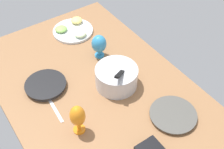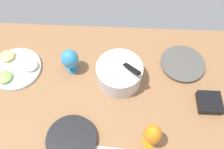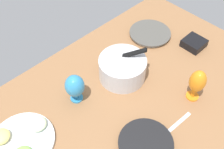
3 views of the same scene
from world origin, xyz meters
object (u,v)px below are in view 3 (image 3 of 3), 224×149
Objects in this scene: dinner_plate_right at (150,34)px; mixing_bowl at (122,68)px; fruit_platter at (22,139)px; hurricane_glass_blue at (75,86)px; hurricane_glass_orange at (197,82)px; dinner_plate_left at (146,144)px; square_bowl_black at (194,43)px.

dinner_plate_right is 39.54cm from mixing_bowl.
fruit_platter is (-97.92, -7.90, 0.58)cm from dinner_plate_right.
hurricane_glass_blue is at bearing 2.82° from fruit_platter.
hurricane_glass_blue is at bearing 168.60° from mixing_bowl.
dinner_plate_right is at bearing 4.62° from fruit_platter.
fruit_platter is 1.53× the size of hurricane_glass_orange.
hurricane_glass_blue is at bearing -174.48° from dinner_plate_right.
fruit_platter is at bearing -177.18° from hurricane_glass_blue.
fruit_platter is at bearing 133.73° from dinner_plate_left.
hurricane_glass_orange is (76.49, -39.07, 9.91)cm from fruit_platter.
hurricane_glass_blue reaches higher than dinner_plate_right.
dinner_plate_left is at bearing -121.30° from mixing_bowl.
hurricane_glass_orange is at bearing -43.07° from hurricane_glass_blue.
fruit_platter is at bearing 152.95° from hurricane_glass_orange.
dinner_plate_left is 39.30cm from hurricane_glass_orange.
square_bowl_black is at bearing -66.25° from dinner_plate_right.
dinner_plate_left is at bearing -161.93° from square_bowl_black.
mixing_bowl reaches higher than square_bowl_black.
square_bowl_black is (109.00, -17.27, 0.84)cm from fruit_platter.
hurricane_glass_orange is 1.56× the size of square_bowl_black.
hurricane_glass_blue is (-5.56, 41.89, 8.37)cm from dinner_plate_left.
dinner_plate_right is at bearing 17.63° from mixing_bowl.
dinner_plate_left is at bearing -140.95° from dinner_plate_right.
fruit_platter is (-60.61, 3.95, -5.00)cm from mixing_bowl.
dinner_plate_left is at bearing -82.44° from hurricane_glass_blue.
hurricane_glass_orange reaches higher than fruit_platter.
mixing_bowl reaches higher than dinner_plate_right.
dinner_plate_left is 0.86× the size of fruit_platter.
square_bowl_black is at bearing 18.07° from dinner_plate_left.
mixing_bowl is 1.54× the size of hurricane_glass_blue.
hurricane_glass_orange is (15.88, -35.12, 4.91)cm from mixing_bowl.
dinner_plate_right is at bearing 65.48° from hurricane_glass_orange.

